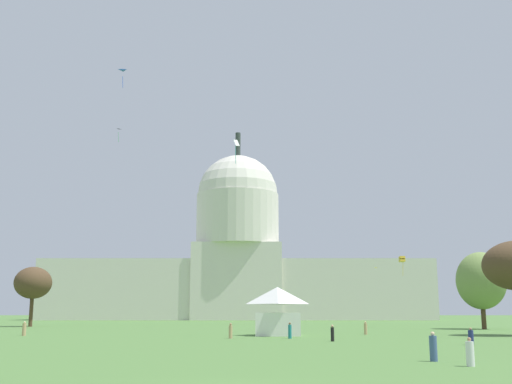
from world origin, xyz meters
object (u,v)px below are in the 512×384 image
capitol_building (236,260)px  person_black_near_tent (331,334)px  kite_gold_low (401,259)px  kite_cyan_low (278,289)px  person_white_edge_west (469,353)px  person_tan_mid_right (229,331)px  person_denim_near_tree_west (432,348)px  kite_white_mid (235,145)px  kite_yellow_low (373,268)px  kite_blue_high (122,75)px  kite_black_high (117,131)px  event_tent (276,311)px  person_tan_near_tree_east (23,329)px  tree_west_far (32,283)px  person_teal_edge_east (289,331)px  person_tan_deep_crowd (364,329)px  person_navy_mid_center (470,337)px  tree_east_far (480,281)px

capitol_building → person_black_near_tent: size_ratio=78.81×
kite_gold_low → kite_cyan_low: (-20.84, 60.74, -3.59)m
person_white_edge_west → person_tan_mid_right: 37.84m
person_tan_mid_right → kite_cyan_low: kite_cyan_low is taller
person_denim_near_tree_west → kite_gold_low: 80.34m
kite_white_mid → capitol_building: bearing=95.9°
kite_yellow_low → kite_blue_high: kite_blue_high is taller
person_tan_mid_right → kite_white_mid: bearing=21.5°
kite_blue_high → kite_black_high: bearing=-80.5°
event_tent → kite_yellow_low: kite_yellow_low is taller
person_denim_near_tree_west → kite_yellow_low: 131.63m
event_tent → person_tan_near_tree_east: 31.29m
kite_cyan_low → kite_black_high: (-44.85, -12.99, 42.78)m
kite_blue_high → person_tan_near_tree_east: bearing=53.2°
kite_yellow_low → kite_white_mid: kite_white_mid is taller
person_denim_near_tree_west → person_tan_near_tree_east: (-39.33, 38.94, -0.02)m
kite_yellow_low → person_white_edge_west: bearing=27.4°
tree_west_far → person_teal_edge_east: 70.45m
tree_west_far → kite_gold_low: kite_gold_low is taller
person_white_edge_west → kite_white_mid: size_ratio=0.34×
person_tan_deep_crowd → kite_gold_low: size_ratio=0.46×
person_tan_deep_crowd → kite_cyan_low: bearing=179.6°
tree_west_far → person_white_edge_west: bearing=-57.3°
person_tan_mid_right → kite_black_high: (-35.35, 94.03, 50.96)m
person_black_near_tent → person_tan_deep_crowd: person_tan_deep_crowd is taller
kite_cyan_low → kite_black_high: bearing=177.7°
person_white_edge_west → kite_blue_high: size_ratio=0.64×
tree_west_far → kite_cyan_low: bearing=47.9°
person_tan_near_tree_east → person_tan_deep_crowd: bearing=32.5°
person_denim_near_tree_west → kite_yellow_low: kite_yellow_low is taller
person_navy_mid_center → kite_gold_low: bearing=-61.9°
person_black_near_tent → person_denim_near_tree_west: 24.97m
capitol_building → person_denim_near_tree_west: size_ratio=73.21×
person_denim_near_tree_west → kite_gold_low: kite_gold_low is taller
event_tent → person_denim_near_tree_west: 40.64m
person_denim_near_tree_west → kite_cyan_low: (-4.15, 138.45, 8.15)m
event_tent → person_black_near_tent: event_tent is taller
kite_gold_low → person_navy_mid_center: bearing=77.1°
event_tent → kite_gold_low: (24.82, 37.95, 9.54)m
tree_east_far → kite_yellow_low: size_ratio=8.53×
person_denim_near_tree_west → person_tan_deep_crowd: (3.33, 42.77, -0.04)m
event_tent → tree_west_far: size_ratio=0.58×
tree_west_far → person_tan_near_tree_east: size_ratio=6.61×
tree_east_far → kite_black_high: size_ratio=3.62×
person_tan_near_tree_east → person_teal_edge_east: 33.17m
capitol_building → person_denim_near_tree_west: (17.18, -171.68, -19.19)m
event_tent → kite_gold_low: bearing=57.7°
kite_white_mid → kite_blue_high: (-16.85, -21.31, 5.33)m
person_tan_mid_right → person_navy_mid_center: person_tan_mid_right is taller
tree_west_far → kite_blue_high: bearing=-53.9°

